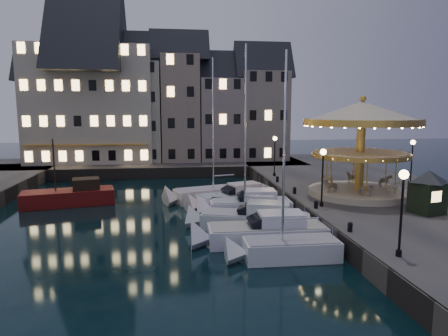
{
  "coord_description": "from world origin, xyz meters",
  "views": [
    {
      "loc": [
        -3.41,
        -25.99,
        8.23
      ],
      "look_at": [
        1.0,
        8.0,
        3.2
      ],
      "focal_mm": 32.0,
      "sensor_mm": 36.0,
      "label": 1
    }
  ],
  "objects": [
    {
      "name": "quay_east",
      "position": [
        14.0,
        6.0,
        0.65
      ],
      "size": [
        16.0,
        56.0,
        1.3
      ],
      "primitive_type": "cube",
      "color": "#474442",
      "rests_on": "ground"
    },
    {
      "name": "carousel",
      "position": [
        11.59,
        4.24,
        6.59
      ],
      "size": [
        9.18,
        9.18,
        8.03
      ],
      "color": "#BDAF8D",
      "rests_on": "quay_east"
    },
    {
      "name": "streetlamp_c",
      "position": [
        7.2,
        14.5,
        4.02
      ],
      "size": [
        0.44,
        0.44,
        4.17
      ],
      "color": "black",
      "rests_on": "quay_east"
    },
    {
      "name": "ground",
      "position": [
        0.0,
        0.0,
        0.0
      ],
      "size": [
        160.0,
        160.0,
        0.0
      ],
      "primitive_type": "plane",
      "color": "black",
      "rests_on": "ground"
    },
    {
      "name": "motorboat_d",
      "position": [
        2.22,
        4.41,
        0.64
      ],
      "size": [
        7.45,
        2.75,
        2.15
      ],
      "color": "white",
      "rests_on": "ground"
    },
    {
      "name": "red_fishing_boat",
      "position": [
        -12.3,
        9.48,
        0.7
      ],
      "size": [
        7.97,
        4.2,
        5.97
      ],
      "color": "#630F0E",
      "rests_on": "ground"
    },
    {
      "name": "townhouse_nd",
      "position": [
        -2.25,
        30.0,
        9.28
      ],
      "size": [
        5.5,
        8.0,
        15.8
      ],
      "color": "gray",
      "rests_on": "quay_north"
    },
    {
      "name": "motorboat_f",
      "position": [
        0.49,
        9.68,
        0.53
      ],
      "size": [
        9.74,
        5.13,
        13.01
      ],
      "color": "beige",
      "rests_on": "ground"
    },
    {
      "name": "quay_north",
      "position": [
        -8.0,
        28.0,
        0.65
      ],
      "size": [
        44.0,
        12.0,
        1.3
      ],
      "primitive_type": "cube",
      "color": "#474442",
      "rests_on": "ground"
    },
    {
      "name": "quaywall_e",
      "position": [
        6.0,
        6.0,
        0.65
      ],
      "size": [
        0.15,
        44.0,
        1.3
      ],
      "primitive_type": "cube",
      "color": "#47423A",
      "rests_on": "ground"
    },
    {
      "name": "bollard_d",
      "position": [
        6.6,
        11.0,
        1.6
      ],
      "size": [
        0.3,
        0.3,
        0.57
      ],
      "color": "black",
      "rests_on": "quay_east"
    },
    {
      "name": "quaywall_n",
      "position": [
        -6.0,
        22.0,
        0.65
      ],
      "size": [
        48.0,
        0.15,
        1.3
      ],
      "primitive_type": "cube",
      "color": "#47423A",
      "rests_on": "ground"
    },
    {
      "name": "streetlamp_d",
      "position": [
        18.5,
        8.0,
        4.02
      ],
      "size": [
        0.44,
        0.44,
        4.17
      ],
      "color": "black",
      "rests_on": "quay_east"
    },
    {
      "name": "bollard_b",
      "position": [
        6.6,
        0.5,
        1.6
      ],
      "size": [
        0.3,
        0.3,
        0.57
      ],
      "color": "black",
      "rests_on": "quay_east"
    },
    {
      "name": "motorboat_b",
      "position": [
        1.89,
        -2.68,
        0.64
      ],
      "size": [
        8.34,
        2.57,
        2.15
      ],
      "color": "silver",
      "rests_on": "ground"
    },
    {
      "name": "motorboat_e",
      "position": [
        1.54,
        6.96,
        0.64
      ],
      "size": [
        7.82,
        4.51,
        2.15
      ],
      "color": "silver",
      "rests_on": "ground"
    },
    {
      "name": "hotel_corner",
      "position": [
        -14.0,
        30.0,
        9.78
      ],
      "size": [
        17.6,
        9.0,
        16.8
      ],
      "color": "beige",
      "rests_on": "quay_north"
    },
    {
      "name": "townhouse_na",
      "position": [
        -19.5,
        30.0,
        7.78
      ],
      "size": [
        5.5,
        8.0,
        12.8
      ],
      "color": "gray",
      "rests_on": "quay_north"
    },
    {
      "name": "motorboat_a",
      "position": [
        2.44,
        -5.45,
        0.54
      ],
      "size": [
        6.28,
        2.08,
        10.42
      ],
      "color": "silver",
      "rests_on": "ground"
    },
    {
      "name": "bollard_c",
      "position": [
        6.6,
        5.5,
        1.6
      ],
      "size": [
        0.3,
        0.3,
        0.57
      ],
      "color": "black",
      "rests_on": "quay_east"
    },
    {
      "name": "motorboat_c",
      "position": [
        1.8,
        0.39,
        0.68
      ],
      "size": [
        8.42,
        4.54,
        11.28
      ],
      "color": "silver",
      "rests_on": "ground"
    },
    {
      "name": "ticket_kiosk",
      "position": [
        13.51,
        -1.77,
        3.28
      ],
      "size": [
        2.84,
        2.84,
        3.33
      ],
      "color": "black",
      "rests_on": "quay_east"
    },
    {
      "name": "streetlamp_a",
      "position": [
        7.2,
        -9.0,
        4.02
      ],
      "size": [
        0.44,
        0.44,
        4.17
      ],
      "color": "black",
      "rests_on": "quay_east"
    },
    {
      "name": "streetlamp_b",
      "position": [
        7.2,
        1.0,
        4.02
      ],
      "size": [
        0.44,
        0.44,
        4.17
      ],
      "color": "black",
      "rests_on": "quay_east"
    },
    {
      "name": "townhouse_nf",
      "position": [
        9.25,
        30.0,
        8.28
      ],
      "size": [
        6.82,
        8.0,
        13.8
      ],
      "color": "gray",
      "rests_on": "quay_north"
    },
    {
      "name": "townhouse_ne",
      "position": [
        3.2,
        30.0,
        7.78
      ],
      "size": [
        6.16,
        8.0,
        12.8
      ],
      "color": "gray",
      "rests_on": "quay_north"
    },
    {
      "name": "bollard_a",
      "position": [
        6.6,
        -5.0,
        1.6
      ],
      "size": [
        0.3,
        0.3,
        0.57
      ],
      "color": "black",
      "rests_on": "quay_east"
    },
    {
      "name": "townhouse_nc",
      "position": [
        -8.0,
        30.0,
        8.78
      ],
      "size": [
        6.82,
        8.0,
        14.8
      ],
      "color": "#A7A48C",
      "rests_on": "quay_north"
    },
    {
      "name": "townhouse_nb",
      "position": [
        -14.05,
        30.0,
        8.28
      ],
      "size": [
        6.16,
        8.0,
        13.8
      ],
      "color": "slate",
      "rests_on": "quay_north"
    }
  ]
}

